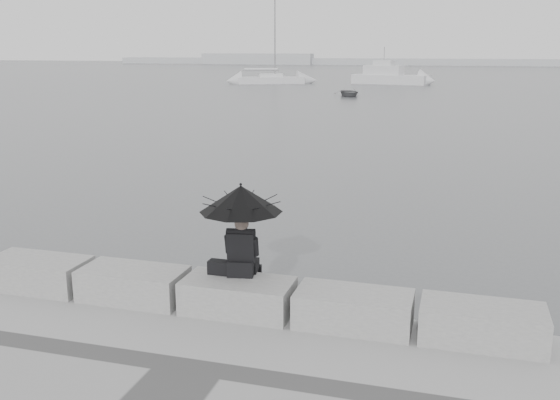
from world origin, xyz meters
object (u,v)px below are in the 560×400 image
(seated_person, at_px, (241,208))
(dinghy, at_px, (349,93))
(sailboat_left, at_px, (271,79))
(motor_cruiser, at_px, (391,77))

(seated_person, height_order, dinghy, seated_person)
(sailboat_left, xyz_separation_m, motor_cruiser, (14.18, 3.05, 0.37))
(motor_cruiser, bearing_deg, seated_person, -72.98)
(sailboat_left, height_order, motor_cruiser, sailboat_left)
(seated_person, distance_m, dinghy, 48.88)
(seated_person, bearing_deg, sailboat_left, 95.48)
(sailboat_left, bearing_deg, seated_person, -96.81)
(motor_cruiser, bearing_deg, dinghy, -81.44)
(seated_person, distance_m, sailboat_left, 68.84)
(seated_person, distance_m, motor_cruiser, 69.22)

